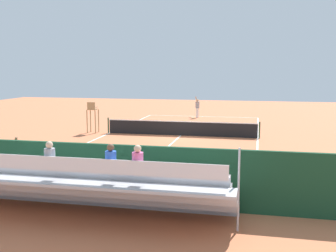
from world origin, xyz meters
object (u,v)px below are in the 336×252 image
(equipment_bag, at_px, (124,193))
(line_judge, at_px, (12,162))
(tennis_ball_far, at_px, (184,121))
(tennis_net, at_px, (181,128))
(tennis_racket, at_px, (193,118))
(courtside_bench, at_px, (166,184))
(tennis_player, at_px, (197,106))
(tennis_ball_near, at_px, (212,123))
(umpire_chair, at_px, (92,114))
(bleacher_stand, at_px, (89,187))

(equipment_bag, height_order, line_judge, line_judge)
(equipment_bag, xyz_separation_m, tennis_ball_far, (1.54, -20.61, -0.15))
(tennis_net, xyz_separation_m, tennis_ball_far, (1.06, -7.21, -0.47))
(equipment_bag, height_order, tennis_racket, equipment_bag)
(courtside_bench, height_order, tennis_player, tennis_player)
(tennis_racket, xyz_separation_m, tennis_ball_near, (-2.09, 3.31, 0.02))
(tennis_player, xyz_separation_m, tennis_ball_far, (0.70, 2.83, -0.98))
(tennis_net, relative_size, equipment_bag, 11.44)
(umpire_chair, xyz_separation_m, line_judge, (-2.29, 13.06, -0.30))
(tennis_player, bearing_deg, tennis_ball_near, 115.35)
(equipment_bag, bearing_deg, line_judge, -2.73)
(bleacher_stand, xyz_separation_m, tennis_racket, (0.82, -25.16, -0.93))
(tennis_net, bearing_deg, tennis_player, -87.92)
(equipment_bag, relative_size, line_judge, 0.47)
(tennis_net, height_order, tennis_ball_far, tennis_net)
(tennis_ball_near, bearing_deg, bleacher_stand, 86.67)
(tennis_ball_far, bearing_deg, line_judge, 82.04)
(bleacher_stand, distance_m, line_judge, 4.54)
(equipment_bag, xyz_separation_m, line_judge, (4.39, -0.21, 0.84))
(tennis_ball_far, relative_size, line_judge, 0.03)
(tennis_ball_far, bearing_deg, umpire_chair, 55.00)
(umpire_chair, xyz_separation_m, equipment_bag, (-6.68, 13.27, -1.13))
(line_judge, bearing_deg, courtside_bench, 179.21)
(courtside_bench, bearing_deg, umpire_chair, -58.19)
(tennis_racket, relative_size, tennis_ball_far, 8.49)
(tennis_ball_far, bearing_deg, equipment_bag, 94.28)
(umpire_chair, xyz_separation_m, tennis_ball_far, (-5.14, -7.34, -1.28))
(courtside_bench, height_order, line_judge, line_judge)
(courtside_bench, bearing_deg, tennis_ball_near, -88.20)
(tennis_net, bearing_deg, line_judge, 73.47)
(umpire_chair, distance_m, courtside_bench, 15.48)
(tennis_net, distance_m, line_judge, 13.77)
(equipment_bag, distance_m, tennis_ball_near, 19.88)
(umpire_chair, height_order, tennis_ball_near, umpire_chair)
(umpire_chair, height_order, tennis_ball_far, umpire_chair)
(tennis_net, xyz_separation_m, umpire_chair, (6.20, 0.13, 0.81))
(bleacher_stand, relative_size, tennis_racket, 16.18)
(courtside_bench, bearing_deg, tennis_racket, -83.30)
(tennis_player, bearing_deg, tennis_racket, 34.21)
(tennis_player, relative_size, line_judge, 1.00)
(tennis_net, relative_size, tennis_ball_far, 156.06)
(tennis_player, height_order, tennis_racket, tennis_player)
(umpire_chair, distance_m, tennis_player, 11.73)
(tennis_ball_far, bearing_deg, tennis_ball_near, 162.67)
(umpire_chair, distance_m, equipment_bag, 14.90)
(equipment_bag, bearing_deg, tennis_ball_near, -92.46)
(tennis_racket, xyz_separation_m, tennis_ball_far, (0.31, 2.57, 0.02))
(courtside_bench, bearing_deg, line_judge, -0.79)
(line_judge, bearing_deg, tennis_ball_near, -104.95)
(tennis_ball_far, xyz_separation_m, line_judge, (2.85, 20.40, 0.98))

